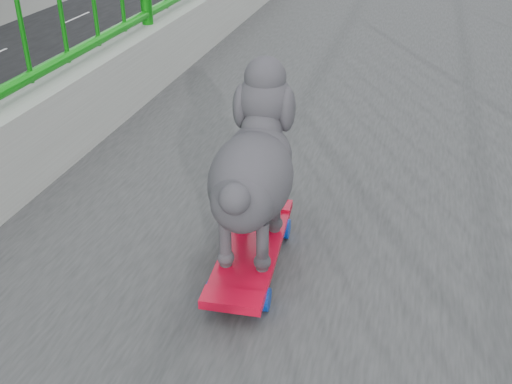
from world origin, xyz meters
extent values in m
cube|color=slate|center=(0.00, 9.00, 3.25)|extent=(1.20, 1.20, 6.50)
cube|color=red|center=(-0.47, 2.57, 7.06)|extent=(0.19, 0.55, 0.02)
cube|color=#99999E|center=(-0.46, 2.39, 7.04)|extent=(0.10, 0.04, 0.02)
cylinder|color=#0832B0|center=(-0.53, 2.39, 7.03)|extent=(0.03, 0.06, 0.06)
sphere|color=yellow|center=(-0.53, 2.39, 7.03)|extent=(0.03, 0.03, 0.03)
cylinder|color=#0832B0|center=(-0.39, 2.40, 7.03)|extent=(0.03, 0.06, 0.06)
sphere|color=yellow|center=(-0.39, 2.40, 7.03)|extent=(0.03, 0.03, 0.03)
cube|color=#99999E|center=(-0.48, 2.74, 7.04)|extent=(0.10, 0.04, 0.02)
cylinder|color=#0832B0|center=(-0.55, 2.73, 7.03)|extent=(0.03, 0.06, 0.06)
sphere|color=yellow|center=(-0.55, 2.73, 7.03)|extent=(0.03, 0.03, 0.03)
cylinder|color=#0832B0|center=(-0.41, 2.74, 7.03)|extent=(0.03, 0.06, 0.06)
sphere|color=yellow|center=(-0.41, 2.74, 7.03)|extent=(0.03, 0.03, 0.03)
ellipsoid|color=#2A282D|center=(-0.47, 2.57, 7.29)|extent=(0.24, 0.36, 0.23)
sphere|color=#2A282D|center=(-0.48, 2.76, 7.44)|extent=(0.16, 0.16, 0.16)
sphere|color=black|center=(-0.49, 2.86, 7.42)|extent=(0.03, 0.03, 0.03)
sphere|color=#2A282D|center=(-0.46, 2.38, 7.33)|extent=(0.08, 0.08, 0.08)
cylinder|color=#2A282D|center=(-0.52, 2.66, 7.14)|extent=(0.03, 0.03, 0.14)
cylinder|color=#2A282D|center=(-0.42, 2.67, 7.14)|extent=(0.03, 0.03, 0.14)
cylinder|color=#2A282D|center=(-0.51, 2.46, 7.14)|extent=(0.03, 0.03, 0.14)
cylinder|color=#2A282D|center=(-0.41, 2.47, 7.14)|extent=(0.03, 0.03, 0.14)
imported|color=#AC0607|center=(-6.00, 12.70, 0.69)|extent=(1.63, 4.05, 1.38)
camera|label=1|loc=(-0.09, 1.22, 8.03)|focal=42.00mm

